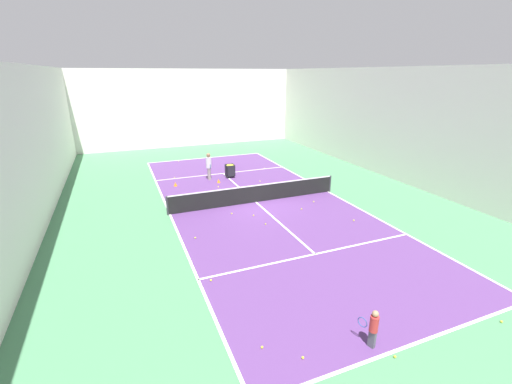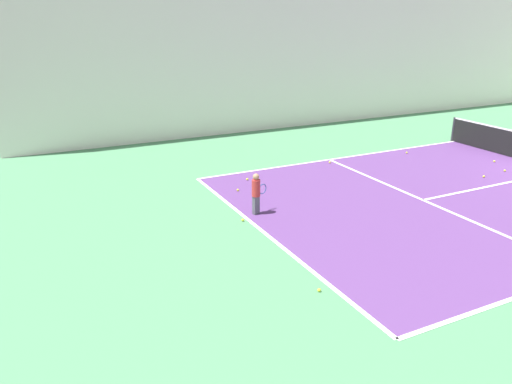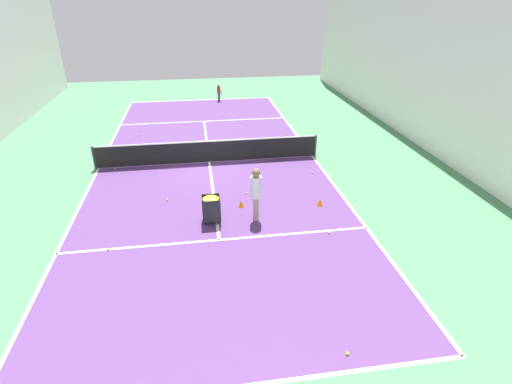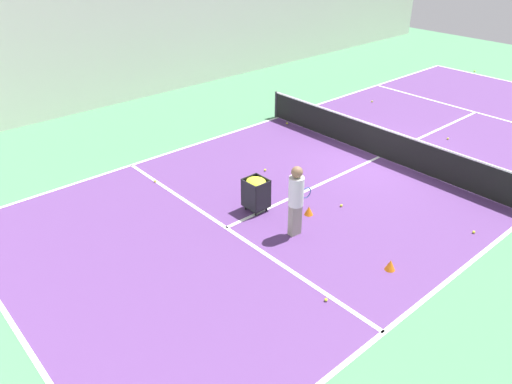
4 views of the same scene
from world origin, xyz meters
name	(u,v)px [view 4 (image 4 of 4)]	position (x,y,z in m)	size (l,w,h in m)	color
ground_plane	(379,157)	(0.00, 0.00, 0.00)	(37.38, 37.38, 0.00)	#477F56
court_playing_area	(379,157)	(0.00, 0.00, 0.00)	(9.32, 22.46, 0.00)	#563370
line_baseline_far	(14,326)	(0.00, 11.23, 0.01)	(9.32, 0.10, 0.00)	white
line_sideline_right	(278,118)	(4.66, 0.00, 0.01)	(0.10, 22.46, 0.00)	white
line_service_near	(476,112)	(0.00, -6.18, 0.01)	(9.32, 0.10, 0.00)	white
line_service_far	(226,228)	(0.00, 6.18, 0.01)	(9.32, 0.10, 0.00)	white
line_centre_service	(379,157)	(0.00, 0.00, 0.01)	(0.10, 12.35, 0.00)	white
hall_enclosure_right	(188,1)	(10.20, 0.00, 3.56)	(0.15, 33.68, 7.11)	silver
tennis_net	(381,142)	(0.00, 0.00, 0.51)	(9.62, 0.10, 0.99)	#2D2D33
coach_at_net	(296,197)	(-1.29, 5.10, 1.03)	(0.39, 0.70, 1.80)	gray
ball_cart	(256,188)	(0.16, 5.06, 0.64)	(0.57, 0.53, 0.91)	black
training_cone_0	(390,265)	(-3.63, 4.54, 0.13)	(0.23, 0.23, 0.25)	orange
training_cone_1	(309,210)	(-0.91, 4.20, 0.12)	(0.23, 0.23, 0.24)	orange
tennis_ball_1	(448,139)	(-0.70, -2.91, 0.04)	(0.07, 0.07, 0.07)	yellow
tennis_ball_2	(287,123)	(3.95, 0.21, 0.04)	(0.07, 0.07, 0.07)	yellow
tennis_ball_3	(326,300)	(-3.39, 6.33, 0.04)	(0.07, 0.07, 0.07)	yellow
tennis_ball_4	(433,149)	(-0.84, -1.74, 0.04)	(0.07, 0.07, 0.07)	yellow
tennis_ball_5	(265,170)	(1.66, 3.38, 0.04)	(0.07, 0.07, 0.07)	yellow
tennis_ball_6	(155,181)	(3.22, 6.22, 0.04)	(0.07, 0.07, 0.07)	yellow
tennis_ball_7	(475,71)	(2.86, -11.54, 0.04)	(0.07, 0.07, 0.07)	yellow
tennis_ball_8	(371,126)	(1.78, -1.90, 0.04)	(0.07, 0.07, 0.07)	yellow
tennis_ball_10	(341,205)	(-1.20, 3.27, 0.04)	(0.07, 0.07, 0.07)	yellow
tennis_ball_11	(449,164)	(-1.78, -1.11, 0.04)	(0.07, 0.07, 0.07)	yellow
tennis_ball_13	(372,101)	(3.40, -4.12, 0.04)	(0.07, 0.07, 0.07)	yellow
tennis_ball_14	(474,232)	(-4.13, 1.85, 0.04)	(0.07, 0.07, 0.07)	yellow
tennis_ball_17	(334,122)	(2.94, -1.21, 0.04)	(0.07, 0.07, 0.07)	yellow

